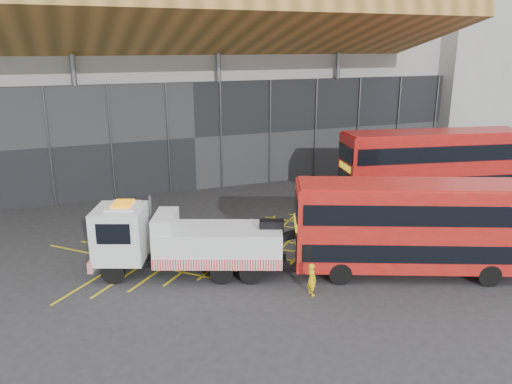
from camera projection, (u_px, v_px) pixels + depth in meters
name	position (u px, v px, depth m)	size (l,w,h in m)	color
ground_plane	(215.00, 247.00, 27.19)	(120.00, 120.00, 0.00)	#2A2A2D
road_markings	(282.00, 237.00, 28.59)	(24.76, 7.16, 0.01)	yellow
construction_building	(170.00, 65.00, 41.73)	(55.00, 23.97, 18.00)	gray
east_building	(472.00, 51.00, 49.88)	(15.00, 12.00, 20.00)	gray
recovery_truck	(182.00, 241.00, 23.58)	(10.21, 5.63, 3.65)	black
bus_towed	(415.00, 225.00, 23.30)	(11.22, 6.71, 4.53)	#AD140F
bus_second	(432.00, 164.00, 33.90)	(12.74, 5.30, 5.06)	#9E0F0C
worker	(312.00, 279.00, 21.83)	(0.54, 0.35, 1.48)	yellow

